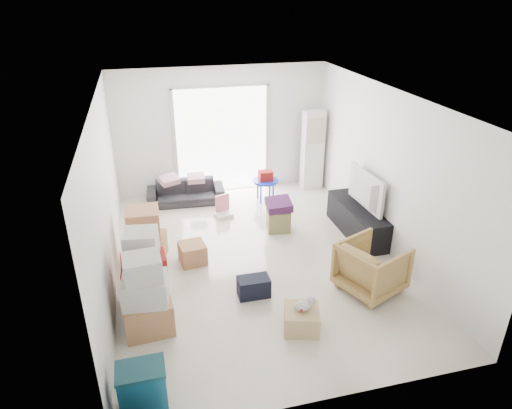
{
  "coord_description": "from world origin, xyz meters",
  "views": [
    {
      "loc": [
        -1.6,
        -6.31,
        4.12
      ],
      "look_at": [
        0.05,
        0.2,
        0.91
      ],
      "focal_mm": 32.0,
      "sensor_mm": 36.0,
      "label": 1
    }
  ],
  "objects_px": {
    "tv_console": "(357,220)",
    "television": "(359,203)",
    "ottoman": "(278,220)",
    "sofa": "(185,189)",
    "kids_table": "(265,179)",
    "wood_crate": "(301,319)",
    "armchair": "(372,265)",
    "ac_tower": "(312,150)",
    "storage_bins": "(143,389)"
  },
  "relations": [
    {
      "from": "tv_console",
      "to": "wood_crate",
      "type": "xyz_separation_m",
      "value": [
        -1.84,
        -2.21,
        -0.12
      ]
    },
    {
      "from": "ac_tower",
      "to": "television",
      "type": "height_order",
      "value": "ac_tower"
    },
    {
      "from": "storage_bins",
      "to": "ottoman",
      "type": "relative_size",
      "value": 1.43
    },
    {
      "from": "sofa",
      "to": "kids_table",
      "type": "relative_size",
      "value": 2.4
    },
    {
      "from": "storage_bins",
      "to": "wood_crate",
      "type": "xyz_separation_m",
      "value": [
        2.06,
        0.81,
        -0.14
      ]
    },
    {
      "from": "sofa",
      "to": "kids_table",
      "type": "bearing_deg",
      "value": -6.36
    },
    {
      "from": "kids_table",
      "to": "wood_crate",
      "type": "distance_m",
      "value": 4.09
    },
    {
      "from": "armchair",
      "to": "kids_table",
      "type": "xyz_separation_m",
      "value": [
        -0.68,
        3.46,
        0.05
      ]
    },
    {
      "from": "armchair",
      "to": "storage_bins",
      "type": "relative_size",
      "value": 1.46
    },
    {
      "from": "kids_table",
      "to": "wood_crate",
      "type": "height_order",
      "value": "kids_table"
    },
    {
      "from": "tv_console",
      "to": "ottoman",
      "type": "relative_size",
      "value": 4.01
    },
    {
      "from": "television",
      "to": "ac_tower",
      "type": "bearing_deg",
      "value": -1.14
    },
    {
      "from": "sofa",
      "to": "kids_table",
      "type": "xyz_separation_m",
      "value": [
        1.65,
        -0.3,
        0.16
      ]
    },
    {
      "from": "storage_bins",
      "to": "wood_crate",
      "type": "relative_size",
      "value": 1.28
    },
    {
      "from": "storage_bins",
      "to": "kids_table",
      "type": "height_order",
      "value": "kids_table"
    },
    {
      "from": "tv_console",
      "to": "television",
      "type": "xyz_separation_m",
      "value": [
        0.0,
        0.0,
        0.35
      ]
    },
    {
      "from": "wood_crate",
      "to": "storage_bins",
      "type": "bearing_deg",
      "value": -158.5
    },
    {
      "from": "kids_table",
      "to": "wood_crate",
      "type": "relative_size",
      "value": 1.45
    },
    {
      "from": "tv_console",
      "to": "kids_table",
      "type": "height_order",
      "value": "kids_table"
    },
    {
      "from": "armchair",
      "to": "ottoman",
      "type": "relative_size",
      "value": 2.09
    },
    {
      "from": "sofa",
      "to": "ottoman",
      "type": "height_order",
      "value": "sofa"
    },
    {
      "from": "television",
      "to": "ottoman",
      "type": "height_order",
      "value": "television"
    },
    {
      "from": "ac_tower",
      "to": "tv_console",
      "type": "height_order",
      "value": "ac_tower"
    },
    {
      "from": "kids_table",
      "to": "ac_tower",
      "type": "bearing_deg",
      "value": 20.53
    },
    {
      "from": "television",
      "to": "armchair",
      "type": "distance_m",
      "value": 1.74
    },
    {
      "from": "sofa",
      "to": "storage_bins",
      "type": "relative_size",
      "value": 2.71
    },
    {
      "from": "ac_tower",
      "to": "ottoman",
      "type": "distance_m",
      "value": 2.29
    },
    {
      "from": "sofa",
      "to": "storage_bins",
      "type": "bearing_deg",
      "value": -97.3
    },
    {
      "from": "sofa",
      "to": "wood_crate",
      "type": "xyz_separation_m",
      "value": [
        1.05,
        -4.33,
        -0.16
      ]
    },
    {
      "from": "wood_crate",
      "to": "sofa",
      "type": "bearing_deg",
      "value": 103.6
    },
    {
      "from": "tv_console",
      "to": "kids_table",
      "type": "xyz_separation_m",
      "value": [
        -1.24,
        1.82,
        0.2
      ]
    },
    {
      "from": "sofa",
      "to": "wood_crate",
      "type": "bearing_deg",
      "value": -72.59
    },
    {
      "from": "television",
      "to": "kids_table",
      "type": "distance_m",
      "value": 2.21
    },
    {
      "from": "ac_tower",
      "to": "kids_table",
      "type": "distance_m",
      "value": 1.33
    },
    {
      "from": "armchair",
      "to": "sofa",
      "type": "bearing_deg",
      "value": 9.01
    },
    {
      "from": "tv_console",
      "to": "armchair",
      "type": "height_order",
      "value": "armchair"
    },
    {
      "from": "armchair",
      "to": "ac_tower",
      "type": "bearing_deg",
      "value": -30.29
    },
    {
      "from": "storage_bins",
      "to": "sofa",
      "type": "bearing_deg",
      "value": 78.89
    },
    {
      "from": "tv_console",
      "to": "armchair",
      "type": "bearing_deg",
      "value": -108.91
    },
    {
      "from": "sofa",
      "to": "wood_crate",
      "type": "relative_size",
      "value": 3.47
    },
    {
      "from": "ottoman",
      "to": "wood_crate",
      "type": "xyz_separation_m",
      "value": [
        -0.49,
        -2.71,
        -0.05
      ]
    },
    {
      "from": "ac_tower",
      "to": "television",
      "type": "xyz_separation_m",
      "value": [
        0.05,
        -2.26,
        -0.25
      ]
    },
    {
      "from": "armchair",
      "to": "wood_crate",
      "type": "height_order",
      "value": "armchair"
    },
    {
      "from": "armchair",
      "to": "television",
      "type": "bearing_deg",
      "value": -41.73
    },
    {
      "from": "ac_tower",
      "to": "storage_bins",
      "type": "xyz_separation_m",
      "value": [
        -3.85,
        -5.29,
        -0.58
      ]
    },
    {
      "from": "storage_bins",
      "to": "television",
      "type": "bearing_deg",
      "value": 37.79
    },
    {
      "from": "tv_console",
      "to": "television",
      "type": "height_order",
      "value": "television"
    },
    {
      "from": "sofa",
      "to": "armchair",
      "type": "distance_m",
      "value": 4.42
    },
    {
      "from": "sofa",
      "to": "armchair",
      "type": "xyz_separation_m",
      "value": [
        2.33,
        -3.75,
        0.12
      ]
    },
    {
      "from": "ac_tower",
      "to": "armchair",
      "type": "xyz_separation_m",
      "value": [
        -0.51,
        -3.9,
        -0.45
      ]
    }
  ]
}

